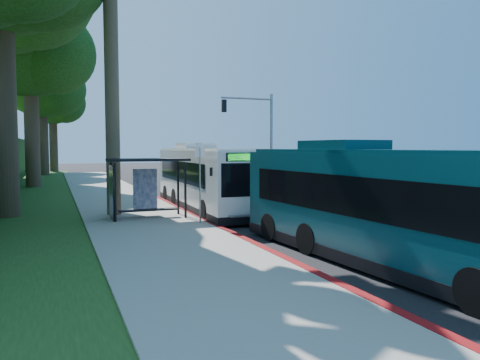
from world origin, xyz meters
name	(u,v)px	position (x,y,z in m)	size (l,w,h in m)	color
ground	(271,205)	(0.00, 0.00, 0.00)	(140.00, 140.00, 0.00)	black
sidewalk	(130,210)	(-7.30, 0.00, 0.06)	(4.50, 70.00, 0.12)	gray
red_curb	(202,220)	(-5.00, -4.00, 0.07)	(0.25, 30.00, 0.13)	maroon
grass_verge	(5,204)	(-13.00, 5.00, 0.03)	(8.00, 70.00, 0.06)	#234719
bus_shelter	(141,177)	(-7.26, -2.86, 1.81)	(3.20, 1.51, 2.55)	black
stop_sign_pole	(200,172)	(-5.40, -5.00, 2.08)	(0.35, 0.06, 3.17)	gray
traffic_signal_pole	(259,128)	(3.78, 10.00, 4.42)	(4.10, 0.30, 7.00)	gray
tree_2	(31,45)	(-11.89, 15.98, 10.48)	(8.82, 8.40, 15.12)	#382B1E
tree_3	(9,44)	(-13.88, 23.98, 11.98)	(10.08, 9.60, 17.28)	#382B1E
tree_4	(43,84)	(-11.40, 31.98, 9.73)	(8.40, 8.00, 14.14)	#382B1E
tree_5	(53,99)	(-10.41, 39.99, 8.96)	(7.35, 7.00, 12.86)	#382B1E
white_bus	(205,177)	(-3.80, -0.55, 1.57)	(2.51, 10.86, 3.23)	silver
teal_bus	(383,204)	(-2.84, -12.51, 1.56)	(3.01, 10.87, 3.20)	#0A313A
pickup	(232,183)	(0.23, 6.43, 0.69)	(2.30, 4.98, 1.39)	silver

